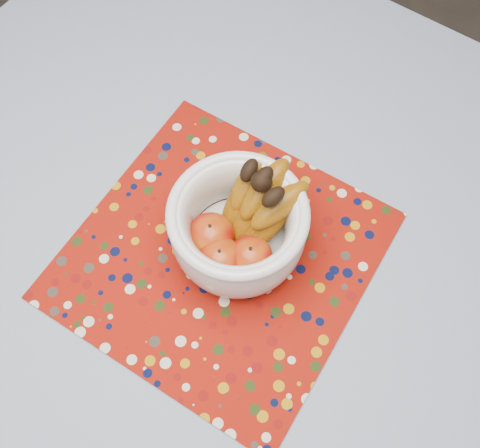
# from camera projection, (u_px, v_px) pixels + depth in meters

# --- Properties ---
(table) EXTENTS (1.20, 1.20, 0.75)m
(table) POSITION_uv_depth(u_px,v_px,m) (210.00, 273.00, 0.97)
(table) COLOR brown
(table) RESTS_ON ground
(tablecloth) EXTENTS (1.32, 1.32, 0.01)m
(tablecloth) POSITION_uv_depth(u_px,v_px,m) (207.00, 255.00, 0.90)
(tablecloth) COLOR slate
(tablecloth) RESTS_ON table
(placemat) EXTENTS (0.47, 0.47, 0.00)m
(placemat) POSITION_uv_depth(u_px,v_px,m) (221.00, 255.00, 0.89)
(placemat) COLOR maroon
(placemat) RESTS_ON tablecloth
(fruit_bowl) EXTENTS (0.21, 0.22, 0.17)m
(fruit_bowl) POSITION_uv_depth(u_px,v_px,m) (244.00, 223.00, 0.83)
(fruit_bowl) COLOR white
(fruit_bowl) RESTS_ON placemat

